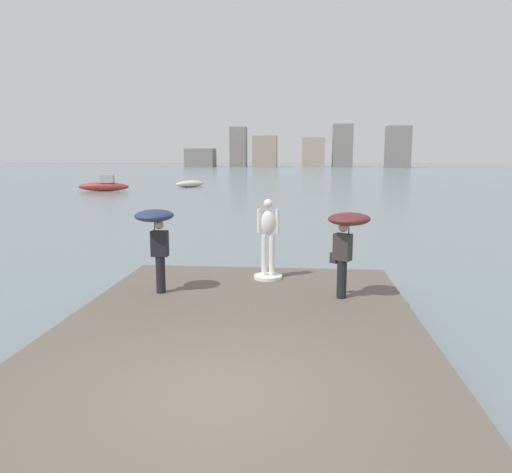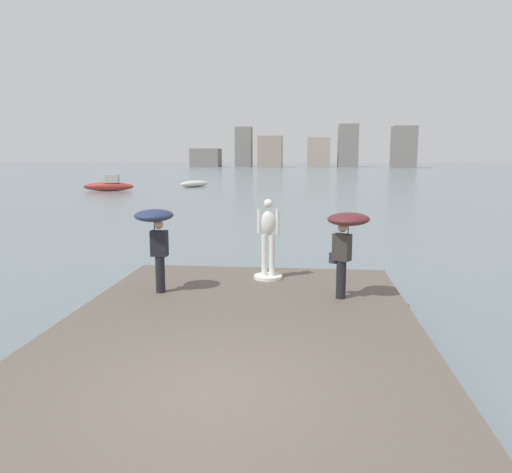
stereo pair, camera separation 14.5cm
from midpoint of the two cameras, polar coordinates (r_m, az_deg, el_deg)
name	(u,v)px [view 2 (the right image)]	position (r m, az deg, el deg)	size (l,w,h in m)	color
ground_plane	(293,194)	(46.47, 4.33, 4.84)	(400.00, 400.00, 0.00)	slate
pier	(235,342)	(9.38, -1.99, -12.03)	(7.00, 10.69, 0.40)	#60564C
statue_white_figure	(268,244)	(12.95, 1.73, -0.85)	(0.75, 0.75, 2.10)	white
onlooker_left	(156,228)	(11.78, -11.10, 0.95)	(0.91, 0.92, 1.98)	black
onlooker_right	(346,232)	(11.21, 10.68, 0.52)	(1.30, 1.30, 1.97)	black
boat_near	(194,184)	(57.84, -7.02, 6.04)	(3.34, 4.05, 0.74)	silver
boat_far	(109,185)	(53.07, -16.45, 5.66)	(5.16, 1.76, 1.67)	#9E2D28
distant_skyline	(307,150)	(153.75, 5.87, 9.86)	(67.18, 12.85, 12.92)	gray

